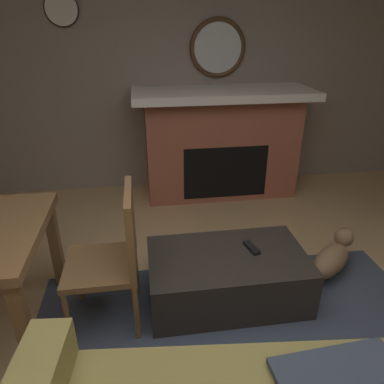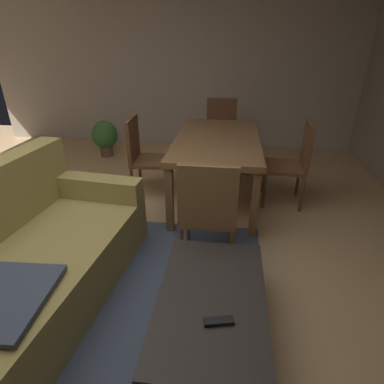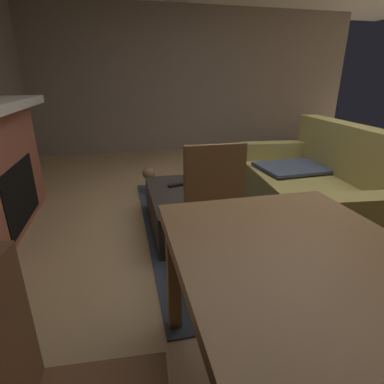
{
  "view_description": "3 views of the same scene",
  "coord_description": "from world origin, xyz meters",
  "px_view_note": "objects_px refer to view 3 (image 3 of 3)",
  "views": [
    {
      "loc": [
        0.23,
        1.05,
        1.79
      ],
      "look_at": [
        -0.05,
        -0.86,
        0.87
      ],
      "focal_mm": 33.34,
      "sensor_mm": 36.0,
      "label": 1
    },
    {
      "loc": [
        -1.64,
        -0.94,
        1.71
      ],
      "look_at": [
        0.67,
        -0.64,
        0.55
      ],
      "focal_mm": 28.78,
      "sensor_mm": 36.0,
      "label": 2
    },
    {
      "loc": [
        2.24,
        -1.41,
        1.35
      ],
      "look_at": [
        0.61,
        -1.03,
        0.71
      ],
      "focal_mm": 28.29,
      "sensor_mm": 36.0,
      "label": 3
    }
  ],
  "objects_px": {
    "ottoman_coffee_table": "(185,210)",
    "couch": "(320,190)",
    "dining_chair_west": "(219,206)",
    "tv_remote": "(176,185)",
    "dining_table": "(346,321)",
    "small_dog": "(160,184)"
  },
  "relations": [
    {
      "from": "ottoman_coffee_table",
      "to": "couch",
      "type": "bearing_deg",
      "value": 84.05
    },
    {
      "from": "couch",
      "to": "dining_chair_west",
      "type": "distance_m",
      "value": 1.39
    },
    {
      "from": "tv_remote",
      "to": "dining_chair_west",
      "type": "height_order",
      "value": "dining_chair_west"
    },
    {
      "from": "dining_chair_west",
      "to": "dining_table",
      "type": "bearing_deg",
      "value": 0.01
    },
    {
      "from": "couch",
      "to": "dining_table",
      "type": "bearing_deg",
      "value": -34.17
    },
    {
      "from": "ottoman_coffee_table",
      "to": "small_dog",
      "type": "height_order",
      "value": "ottoman_coffee_table"
    },
    {
      "from": "dining_table",
      "to": "ottoman_coffee_table",
      "type": "bearing_deg",
      "value": -177.54
    },
    {
      "from": "ottoman_coffee_table",
      "to": "tv_remote",
      "type": "xyz_separation_m",
      "value": [
        -0.18,
        -0.05,
        0.19
      ]
    },
    {
      "from": "dining_table",
      "to": "small_dog",
      "type": "height_order",
      "value": "dining_table"
    },
    {
      "from": "tv_remote",
      "to": "couch",
      "type": "bearing_deg",
      "value": 64.13
    },
    {
      "from": "tv_remote",
      "to": "small_dog",
      "type": "height_order",
      "value": "tv_remote"
    },
    {
      "from": "ottoman_coffee_table",
      "to": "dining_table",
      "type": "bearing_deg",
      "value": 2.46
    },
    {
      "from": "small_dog",
      "to": "couch",
      "type": "bearing_deg",
      "value": 55.37
    },
    {
      "from": "small_dog",
      "to": "tv_remote",
      "type": "bearing_deg",
      "value": 6.71
    },
    {
      "from": "ottoman_coffee_table",
      "to": "dining_chair_west",
      "type": "height_order",
      "value": "dining_chair_west"
    },
    {
      "from": "tv_remote",
      "to": "dining_chair_west",
      "type": "distance_m",
      "value": 0.94
    },
    {
      "from": "ottoman_coffee_table",
      "to": "dining_chair_west",
      "type": "xyz_separation_m",
      "value": [
        0.74,
        0.08,
        0.34
      ]
    },
    {
      "from": "ottoman_coffee_table",
      "to": "dining_table",
      "type": "relative_size",
      "value": 0.65
    },
    {
      "from": "ottoman_coffee_table",
      "to": "small_dog",
      "type": "bearing_deg",
      "value": -171.46
    },
    {
      "from": "dining_table",
      "to": "small_dog",
      "type": "distance_m",
      "value": 2.87
    },
    {
      "from": "dining_table",
      "to": "dining_chair_west",
      "type": "distance_m",
      "value": 1.23
    },
    {
      "from": "small_dog",
      "to": "dining_chair_west",
      "type": "bearing_deg",
      "value": 7.6
    }
  ]
}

